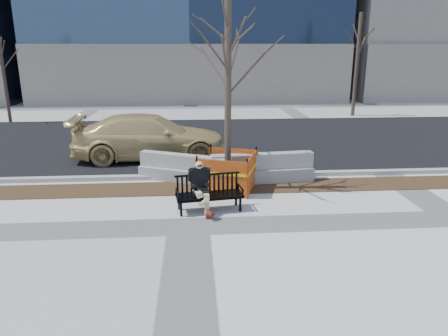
{
  "coord_description": "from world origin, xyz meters",
  "views": [
    {
      "loc": [
        0.16,
        -8.59,
        3.87
      ],
      "look_at": [
        0.91,
        1.51,
        0.9
      ],
      "focal_mm": 33.46,
      "sensor_mm": 36.0,
      "label": 1
    }
  ],
  "objects": [
    {
      "name": "asphalt_street",
      "position": [
        0.0,
        8.8,
        0.0
      ],
      "size": [
        60.0,
        10.4,
        0.01
      ],
      "primitive_type": "cube",
      "color": "black",
      "rests_on": "ground"
    },
    {
      "name": "tree_fence",
      "position": [
        1.08,
        2.52,
        0.0
      ],
      "size": [
        2.75,
        2.75,
        5.44
      ],
      "primitive_type": null,
      "rotation": [
        0.0,
        0.0,
        -0.32
      ],
      "color": "#EA591F",
      "rests_on": "ground"
    },
    {
      "name": "bench",
      "position": [
        0.51,
        0.91,
        0.0
      ],
      "size": [
        1.72,
        0.82,
        0.88
      ],
      "primitive_type": null,
      "rotation": [
        0.0,
        0.0,
        0.14
      ],
      "color": "black",
      "rests_on": "ground"
    },
    {
      "name": "ground",
      "position": [
        0.0,
        0.0,
        0.0
      ],
      "size": [
        120.0,
        120.0,
        0.0
      ],
      "primitive_type": "plane",
      "color": "beige",
      "rests_on": "ground"
    },
    {
      "name": "mulch_strip",
      "position": [
        0.0,
        2.6,
        0.0
      ],
      "size": [
        40.0,
        1.2,
        0.02
      ],
      "primitive_type": "cube",
      "color": "#47301C",
      "rests_on": "ground"
    },
    {
      "name": "jersey_barrier_right",
      "position": [
        2.15,
        3.07,
        0.0
      ],
      "size": [
        3.07,
        0.89,
        0.87
      ],
      "primitive_type": null,
      "rotation": [
        0.0,
        0.0,
        0.09
      ],
      "color": "gray",
      "rests_on": "ground"
    },
    {
      "name": "jersey_barrier_left",
      "position": [
        -0.12,
        3.28,
        0.0
      ],
      "size": [
        2.83,
        1.71,
        0.82
      ],
      "primitive_type": null,
      "rotation": [
        0.0,
        0.0,
        -0.43
      ],
      "color": "#98968E",
      "rests_on": "ground"
    },
    {
      "name": "far_tree_right",
      "position": [
        9.33,
        14.79,
        0.0
      ],
      "size": [
        2.9,
        2.9,
        6.08
      ],
      "primitive_type": null,
      "rotation": [
        0.0,
        0.0,
        0.36
      ],
      "color": "#43372B",
      "rests_on": "ground"
    },
    {
      "name": "far_tree_left",
      "position": [
        -9.51,
        14.02,
        0.0
      ],
      "size": [
        2.11,
        2.11,
        5.21
      ],
      "primitive_type": null,
      "rotation": [
        0.0,
        0.0,
        0.1
      ],
      "color": "#4A392F",
      "rests_on": "ground"
    },
    {
      "name": "seated_man",
      "position": [
        0.28,
        0.93,
        0.0
      ],
      "size": [
        0.64,
        0.94,
        1.22
      ],
      "primitive_type": null,
      "rotation": [
        0.0,
        0.0,
        0.14
      ],
      "color": "black",
      "rests_on": "ground"
    },
    {
      "name": "curb",
      "position": [
        0.0,
        3.55,
        0.06
      ],
      "size": [
        60.0,
        0.25,
        0.12
      ],
      "primitive_type": "cube",
      "color": "#9E9B93",
      "rests_on": "ground"
    },
    {
      "name": "sedan",
      "position": [
        -1.37,
        6.01,
        0.0
      ],
      "size": [
        5.46,
        2.38,
        1.56
      ],
      "primitive_type": "imported",
      "rotation": [
        0.0,
        0.0,
        1.61
      ],
      "color": "tan",
      "rests_on": "ground"
    }
  ]
}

